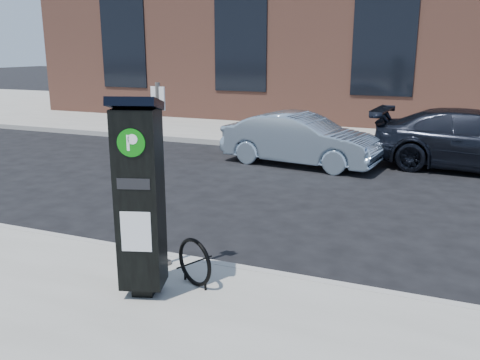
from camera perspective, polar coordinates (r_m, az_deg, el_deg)
The scene contains 10 objects.
ground at distance 6.44m, azimuth 0.40°, elevation -10.90°, with size 120.00×120.00×0.00m, color black.
sidewalk_far at distance 19.69m, azimuth 16.02°, elevation 6.15°, with size 60.00×12.00×0.15m, color gray.
curb_near at distance 6.39m, azimuth 0.33°, elevation -10.37°, with size 60.00×0.12×0.16m, color #9E9B93.
curb_far at distance 13.85m, azimuth 13.02°, elevation 2.97°, with size 60.00×0.12×0.16m, color #9E9B93.
building at distance 22.53m, azimuth 17.74°, elevation 17.42°, with size 28.00×10.05×8.25m.
parking_kiosk at distance 5.43m, azimuth -11.19°, elevation -1.81°, with size 0.61×0.57×2.17m.
sign_pole at distance 6.16m, azimuth -8.85°, elevation 0.24°, with size 0.20×0.18×2.24m.
bike_rack at distance 5.83m, azimuth -5.12°, elevation -9.19°, with size 0.54×0.27×0.57m.
car_silver at distance 12.44m, azimuth 6.80°, elevation 4.56°, with size 1.33×3.82×1.26m, color #94AABC.
car_dark at distance 12.97m, azimuth 25.30°, elevation 3.99°, with size 1.96×4.82×1.40m, color black.
Camera 1 is at (2.19, -5.39, 2.77)m, focal length 38.00 mm.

